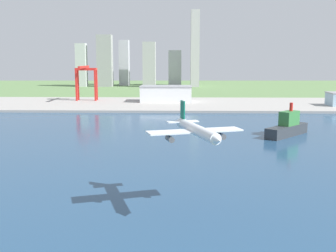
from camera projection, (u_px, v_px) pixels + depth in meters
ground_plane at (183, 136)px, 284.24m from camera, size 2400.00×2400.00×0.00m
water_bay at (184, 156)px, 225.03m from camera, size 840.00×360.00×0.15m
industrial_pier at (181, 104)px, 471.50m from camera, size 840.00×140.00×2.50m
airplane_landing at (197, 131)px, 141.07m from camera, size 34.02×38.00×12.24m
container_barge at (287, 127)px, 284.05m from camera, size 35.90×38.03×22.51m
port_crane_red at (86, 75)px, 494.54m from camera, size 25.07×47.71×41.60m
warehouse_main at (166, 94)px, 486.71m from camera, size 59.96×35.43×18.50m
distant_skyline at (142, 61)px, 788.94m from camera, size 231.09×70.81×140.89m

